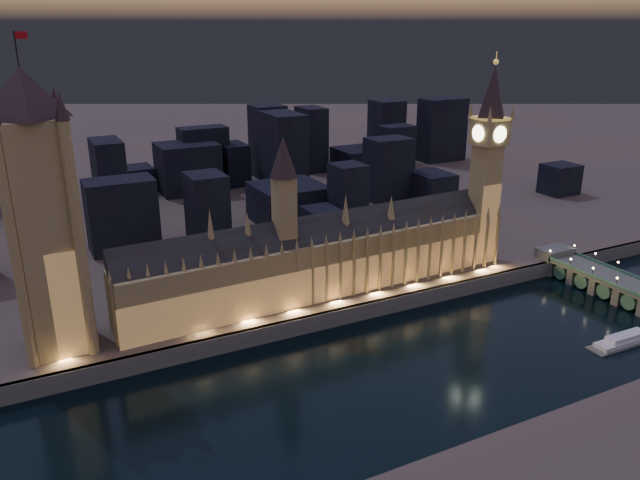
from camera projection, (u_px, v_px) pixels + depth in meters
name	position (u px, v px, depth m)	size (l,w,h in m)	color
ground_plane	(371.00, 370.00, 252.74)	(2000.00, 2000.00, 0.00)	black
north_bank	(125.00, 145.00, 688.33)	(2000.00, 960.00, 8.00)	#444542
embankment_wall	(324.00, 320.00, 285.86)	(2000.00, 2.50, 8.00)	#44504A
palace_of_westminster	(322.00, 257.00, 299.90)	(202.00, 28.93, 78.00)	#938350
victoria_tower	(40.00, 203.00, 234.75)	(31.68, 31.68, 122.63)	#938350
elizabeth_tower	(488.00, 149.00, 327.77)	(18.00, 18.00, 111.38)	#938350
westminster_bridge	(628.00, 292.00, 311.42)	(19.59, 113.00, 15.90)	#44504A
river_boat	(626.00, 340.00, 273.44)	(39.04, 9.89, 4.50)	#44504A
city_backdrop	(229.00, 168.00, 460.66)	(478.86, 215.63, 85.56)	black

